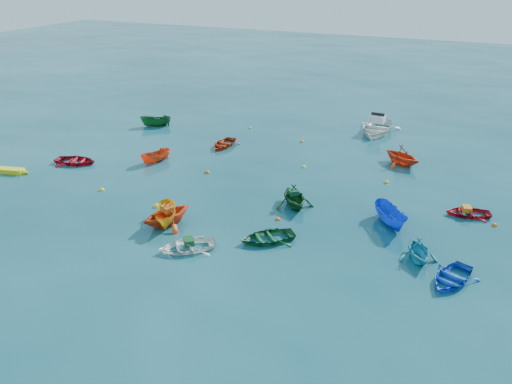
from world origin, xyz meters
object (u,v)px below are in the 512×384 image
at_px(dinghy_blue_se, 451,281).
at_px(motorboat_white, 376,132).
at_px(dinghy_white_near, 187,249).
at_px(kayak_yellow, 1,172).

height_order(dinghy_blue_se, motorboat_white, motorboat_white).
xyz_separation_m(dinghy_blue_se, motorboat_white, (-7.89, 20.74, 0.00)).
height_order(dinghy_white_near, motorboat_white, motorboat_white).
height_order(dinghy_blue_se, kayak_yellow, dinghy_blue_se).
bearing_deg(kayak_yellow, dinghy_blue_se, -105.59).
distance_m(kayak_yellow, motorboat_white, 30.05).
bearing_deg(motorboat_white, dinghy_white_near, -99.87).
xyz_separation_m(kayak_yellow, motorboat_white, (22.49, 19.92, 0.00)).
bearing_deg(dinghy_white_near, kayak_yellow, -141.73).
height_order(dinghy_white_near, dinghy_blue_se, dinghy_white_near).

